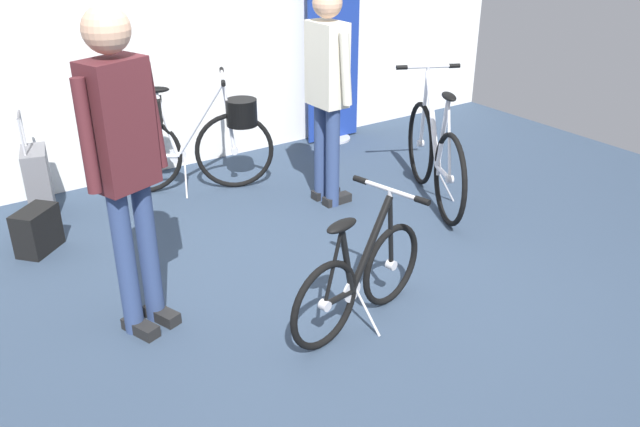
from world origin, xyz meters
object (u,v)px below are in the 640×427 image
at_px(handbag_on_floor, 37,230).
at_px(display_bike_left, 435,156).
at_px(visitor_browsing, 123,154).
at_px(rolling_suitcase, 38,181).
at_px(floor_banner_stand, 334,62).
at_px(folding_bike_foreground, 360,277).
at_px(visitor_near_wall, 327,85).
at_px(display_bike_right, 193,135).

bearing_deg(handbag_on_floor, display_bike_left, -17.91).
distance_m(visitor_browsing, rolling_suitcase, 2.06).
relative_size(floor_banner_stand, folding_bike_foreground, 1.61).
xyz_separation_m(visitor_near_wall, visitor_browsing, (-1.88, -0.83, 0.09)).
height_order(folding_bike_foreground, handbag_on_floor, folding_bike_foreground).
distance_m(folding_bike_foreground, display_bike_left, 1.88).
height_order(visitor_browsing, rolling_suitcase, visitor_browsing).
bearing_deg(rolling_suitcase, visitor_browsing, -86.45).
xyz_separation_m(display_bike_left, rolling_suitcase, (-2.72, 1.54, -0.11)).
relative_size(display_bike_left, display_bike_right, 1.05).
relative_size(display_bike_right, visitor_near_wall, 0.78).
relative_size(display_bike_left, visitor_near_wall, 0.82).
height_order(visitor_browsing, handbag_on_floor, visitor_browsing).
distance_m(rolling_suitcase, handbag_on_floor, 0.64).
bearing_deg(folding_bike_foreground, rolling_suitcase, 114.14).
distance_m(display_bike_right, rolling_suitcase, 1.26).
height_order(display_bike_left, visitor_near_wall, visitor_near_wall).
height_order(rolling_suitcase, handbag_on_floor, rolling_suitcase).
bearing_deg(display_bike_right, rolling_suitcase, 169.00).
bearing_deg(visitor_browsing, handbag_on_floor, 102.82).
height_order(floor_banner_stand, folding_bike_foreground, floor_banner_stand).
xyz_separation_m(folding_bike_foreground, visitor_browsing, (-1.04, 0.70, 0.76)).
distance_m(folding_bike_foreground, display_bike_right, 2.37).
bearing_deg(rolling_suitcase, folding_bike_foreground, -65.86).
height_order(folding_bike_foreground, display_bike_right, display_bike_right).
distance_m(floor_banner_stand, display_bike_left, 1.78).
height_order(floor_banner_stand, rolling_suitcase, floor_banner_stand).
bearing_deg(handbag_on_floor, floor_banner_stand, 14.13).
relative_size(visitor_near_wall, handbag_on_floor, 4.65).
bearing_deg(display_bike_left, folding_bike_foreground, -146.10).
bearing_deg(rolling_suitcase, handbag_on_floor, -106.24).
height_order(floor_banner_stand, display_bike_right, floor_banner_stand).
bearing_deg(floor_banner_stand, handbag_on_floor, -165.87).
relative_size(floor_banner_stand, handbag_on_floor, 4.87).
height_order(folding_bike_foreground, display_bike_left, display_bike_left).
distance_m(floor_banner_stand, handbag_on_floor, 3.28).
bearing_deg(handbag_on_floor, visitor_browsing, -77.18).
relative_size(folding_bike_foreground, visitor_near_wall, 0.65).
bearing_deg(visitor_near_wall, display_bike_left, -32.96).
distance_m(display_bike_right, handbag_on_floor, 1.48).
bearing_deg(visitor_browsing, visitor_near_wall, 23.78).
distance_m(visitor_near_wall, handbag_on_floor, 2.37).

